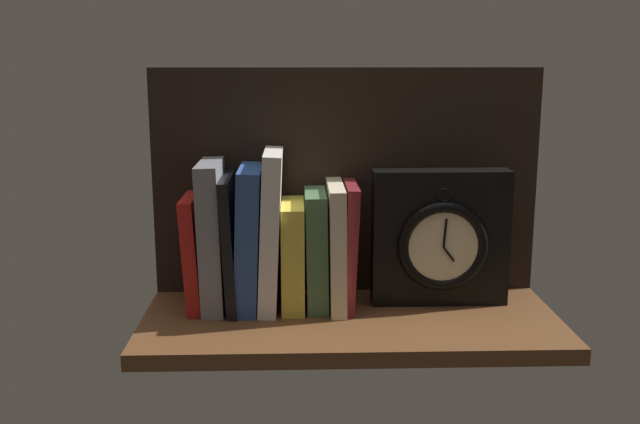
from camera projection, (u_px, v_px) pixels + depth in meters
The scene contains 12 objects.
ground_plane at pixel (351, 324), 117.21cm from camera, with size 66.49×29.10×2.50cm, color brown.
back_panel at pixel (346, 182), 126.46cm from camera, with size 66.49×1.20×38.95cm, color black.
book_red_requiem at pixel (194, 252), 119.76cm from camera, with size 2.24×12.29×18.62cm, color red.
book_gray_chess at pixel (213, 236), 119.28cm from camera, with size 3.54×13.88×24.19cm, color gray.
book_black_skeptic at pixel (231, 242), 119.61cm from camera, with size 1.65×15.10×21.88cm, color black.
book_blue_modern at pixel (249, 238), 119.56cm from camera, with size 3.64×14.29×23.28cm, color #2D4C8E.
book_white_catcher at pixel (271, 230), 119.40cm from camera, with size 2.94×14.66×25.89cm, color silver.
book_yellow_seinlanguage at pixel (293, 255), 120.41cm from camera, with size 3.70×13.20×17.42cm, color gold.
book_green_romantic at pixel (316, 249), 120.34cm from camera, with size 3.42×12.16×19.22cm, color #476B44.
book_cream_twain at pixel (336, 246), 120.31cm from camera, with size 2.54×15.25×20.44cm, color beige.
book_maroon_dawkins at pixel (352, 245), 120.39cm from camera, with size 1.96×13.10×20.49cm, color maroon.
framed_clock at pixel (440, 239), 121.13cm from camera, with size 22.58×6.32×22.58cm.
Camera 1 is at (-8.52, -110.56, 41.04)cm, focal length 41.03 mm.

